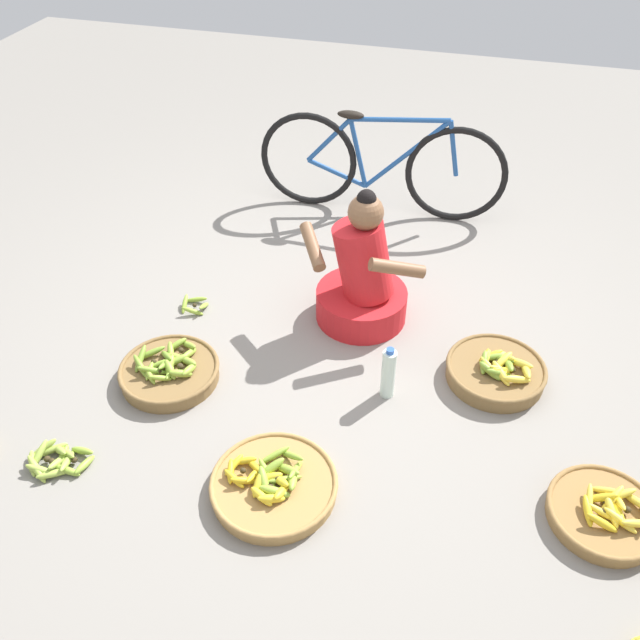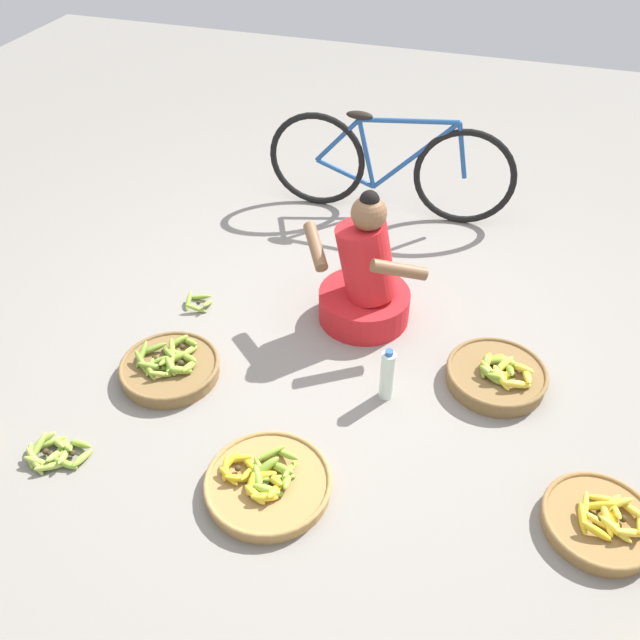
{
  "view_description": "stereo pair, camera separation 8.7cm",
  "coord_description": "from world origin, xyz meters",
  "px_view_note": "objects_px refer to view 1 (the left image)",
  "views": [
    {
      "loc": [
        0.69,
        -2.67,
        2.49
      ],
      "look_at": [
        0.0,
        -0.2,
        0.35
      ],
      "focal_mm": 37.76,
      "sensor_mm": 36.0,
      "label": 1
    },
    {
      "loc": [
        0.77,
        -2.64,
        2.49
      ],
      "look_at": [
        0.0,
        -0.2,
        0.35
      ],
      "focal_mm": 37.76,
      "sensor_mm": 36.0,
      "label": 2
    }
  ],
  "objects_px": {
    "bicycle_leaning": "(380,165)",
    "banana_basket_back_left": "(496,371)",
    "loose_bananas_mid_left": "(56,460)",
    "water_bottle": "(388,373)",
    "loose_bananas_mid_right": "(194,305)",
    "vendor_woman_front": "(362,280)",
    "banana_basket_back_right": "(605,513)",
    "banana_basket_front_left": "(273,484)",
    "banana_basket_front_right": "(169,371)"
  },
  "relations": [
    {
      "from": "banana_basket_back_right",
      "to": "loose_bananas_mid_right",
      "type": "bearing_deg",
      "value": 159.24
    },
    {
      "from": "bicycle_leaning",
      "to": "banana_basket_back_left",
      "type": "relative_size",
      "value": 3.29
    },
    {
      "from": "loose_bananas_mid_left",
      "to": "water_bottle",
      "type": "distance_m",
      "value": 1.62
    },
    {
      "from": "vendor_woman_front",
      "to": "loose_bananas_mid_right",
      "type": "height_order",
      "value": "vendor_woman_front"
    },
    {
      "from": "banana_basket_back_left",
      "to": "banana_basket_back_right",
      "type": "bearing_deg",
      "value": -55.42
    },
    {
      "from": "banana_basket_front_right",
      "to": "loose_bananas_mid_left",
      "type": "distance_m",
      "value": 0.7
    },
    {
      "from": "banana_basket_front_left",
      "to": "banana_basket_front_right",
      "type": "bearing_deg",
      "value": 144.9
    },
    {
      "from": "loose_bananas_mid_right",
      "to": "banana_basket_front_right",
      "type": "bearing_deg",
      "value": -78.75
    },
    {
      "from": "loose_bananas_mid_right",
      "to": "water_bottle",
      "type": "relative_size",
      "value": 0.56
    },
    {
      "from": "loose_bananas_mid_left",
      "to": "banana_basket_front_right",
      "type": "bearing_deg",
      "value": 68.01
    },
    {
      "from": "loose_bananas_mid_right",
      "to": "banana_basket_front_left",
      "type": "bearing_deg",
      "value": -51.87
    },
    {
      "from": "banana_basket_front_left",
      "to": "loose_bananas_mid_left",
      "type": "height_order",
      "value": "banana_basket_front_left"
    },
    {
      "from": "bicycle_leaning",
      "to": "loose_bananas_mid_left",
      "type": "relative_size",
      "value": 5.43
    },
    {
      "from": "vendor_woman_front",
      "to": "banana_basket_back_left",
      "type": "height_order",
      "value": "vendor_woman_front"
    },
    {
      "from": "bicycle_leaning",
      "to": "loose_bananas_mid_right",
      "type": "bearing_deg",
      "value": -120.33
    },
    {
      "from": "vendor_woman_front",
      "to": "banana_basket_back_right",
      "type": "height_order",
      "value": "vendor_woman_front"
    },
    {
      "from": "bicycle_leaning",
      "to": "banana_basket_back_right",
      "type": "bearing_deg",
      "value": -57.14
    },
    {
      "from": "banana_basket_back_left",
      "to": "banana_basket_front_right",
      "type": "relative_size",
      "value": 0.99
    },
    {
      "from": "bicycle_leaning",
      "to": "banana_basket_back_right",
      "type": "relative_size",
      "value": 3.54
    },
    {
      "from": "loose_bananas_mid_left",
      "to": "water_bottle",
      "type": "height_order",
      "value": "water_bottle"
    },
    {
      "from": "bicycle_leaning",
      "to": "loose_bananas_mid_left",
      "type": "height_order",
      "value": "bicycle_leaning"
    },
    {
      "from": "banana_basket_front_right",
      "to": "water_bottle",
      "type": "relative_size",
      "value": 1.69
    },
    {
      "from": "banana_basket_front_left",
      "to": "banana_basket_back_right",
      "type": "relative_size",
      "value": 1.18
    },
    {
      "from": "bicycle_leaning",
      "to": "loose_bananas_mid_right",
      "type": "xyz_separation_m",
      "value": [
        -0.81,
        -1.38,
        -0.33
      ]
    },
    {
      "from": "vendor_woman_front",
      "to": "loose_bananas_mid_left",
      "type": "distance_m",
      "value": 1.81
    },
    {
      "from": "banana_basket_back_left",
      "to": "banana_basket_front_left",
      "type": "height_order",
      "value": "banana_basket_back_left"
    },
    {
      "from": "banana_basket_front_right",
      "to": "water_bottle",
      "type": "distance_m",
      "value": 1.13
    },
    {
      "from": "vendor_woman_front",
      "to": "banana_basket_back_left",
      "type": "relative_size",
      "value": 1.59
    },
    {
      "from": "banana_basket_front_right",
      "to": "water_bottle",
      "type": "xyz_separation_m",
      "value": [
        1.11,
        0.19,
        0.09
      ]
    },
    {
      "from": "banana_basket_back_left",
      "to": "loose_bananas_mid_right",
      "type": "height_order",
      "value": "banana_basket_back_left"
    },
    {
      "from": "vendor_woman_front",
      "to": "loose_bananas_mid_left",
      "type": "relative_size",
      "value": 2.62
    },
    {
      "from": "bicycle_leaning",
      "to": "banana_basket_front_right",
      "type": "relative_size",
      "value": 3.27
    },
    {
      "from": "bicycle_leaning",
      "to": "banana_basket_front_left",
      "type": "xyz_separation_m",
      "value": [
        0.05,
        -2.48,
        -0.31
      ]
    },
    {
      "from": "banana_basket_back_left",
      "to": "banana_basket_back_right",
      "type": "xyz_separation_m",
      "value": [
        0.51,
        -0.74,
        -0.01
      ]
    },
    {
      "from": "vendor_woman_front",
      "to": "banana_basket_back_right",
      "type": "relative_size",
      "value": 1.71
    },
    {
      "from": "vendor_woman_front",
      "to": "bicycle_leaning",
      "type": "xyz_separation_m",
      "value": [
        -0.15,
        1.19,
        0.09
      ]
    },
    {
      "from": "banana_basket_front_right",
      "to": "banana_basket_back_right",
      "type": "xyz_separation_m",
      "value": [
        2.14,
        -0.29,
        -0.01
      ]
    },
    {
      "from": "banana_basket_back_left",
      "to": "loose_bananas_mid_left",
      "type": "relative_size",
      "value": 1.65
    },
    {
      "from": "vendor_woman_front",
      "to": "loose_bananas_mid_right",
      "type": "distance_m",
      "value": 1.0
    },
    {
      "from": "banana_basket_back_right",
      "to": "water_bottle",
      "type": "xyz_separation_m",
      "value": [
        -1.03,
        0.48,
        0.1
      ]
    },
    {
      "from": "vendor_woman_front",
      "to": "banana_basket_front_right",
      "type": "distance_m",
      "value": 1.16
    },
    {
      "from": "banana_basket_front_left",
      "to": "water_bottle",
      "type": "height_order",
      "value": "water_bottle"
    },
    {
      "from": "bicycle_leaning",
      "to": "loose_bananas_mid_right",
      "type": "height_order",
      "value": "bicycle_leaning"
    },
    {
      "from": "vendor_woman_front",
      "to": "loose_bananas_mid_right",
      "type": "relative_size",
      "value": 4.78
    },
    {
      "from": "bicycle_leaning",
      "to": "banana_basket_back_left",
      "type": "bearing_deg",
      "value": -58.01
    },
    {
      "from": "banana_basket_front_right",
      "to": "loose_bananas_mid_right",
      "type": "distance_m",
      "value": 0.58
    },
    {
      "from": "banana_basket_back_left",
      "to": "loose_bananas_mid_right",
      "type": "relative_size",
      "value": 3.01
    },
    {
      "from": "banana_basket_back_left",
      "to": "banana_basket_front_left",
      "type": "bearing_deg",
      "value": -132.4
    },
    {
      "from": "loose_bananas_mid_left",
      "to": "water_bottle",
      "type": "xyz_separation_m",
      "value": [
        1.37,
        0.84,
        0.12
      ]
    },
    {
      "from": "banana_basket_front_left",
      "to": "loose_bananas_mid_right",
      "type": "distance_m",
      "value": 1.39
    }
  ]
}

